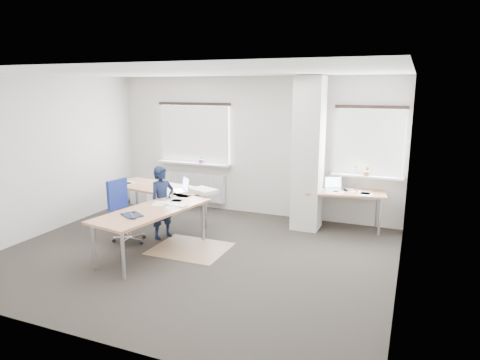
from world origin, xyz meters
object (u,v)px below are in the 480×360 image
at_px(task_chair, 127,225).
at_px(person, 163,203).
at_px(desk_side, 345,193).
at_px(desk_main, 158,199).

xyz_separation_m(task_chair, person, (0.44, 0.43, 0.34)).
bearing_deg(task_chair, desk_side, 42.12).
xyz_separation_m(desk_main, task_chair, (-0.37, -0.41, -0.39)).
bearing_deg(person, task_chair, 157.62).
distance_m(desk_side, person, 3.31).
height_order(desk_side, person, person).
relative_size(desk_main, person, 2.34).
relative_size(desk_side, task_chair, 1.40).
bearing_deg(desk_main, task_chair, -122.10).
bearing_deg(task_chair, person, 53.26).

